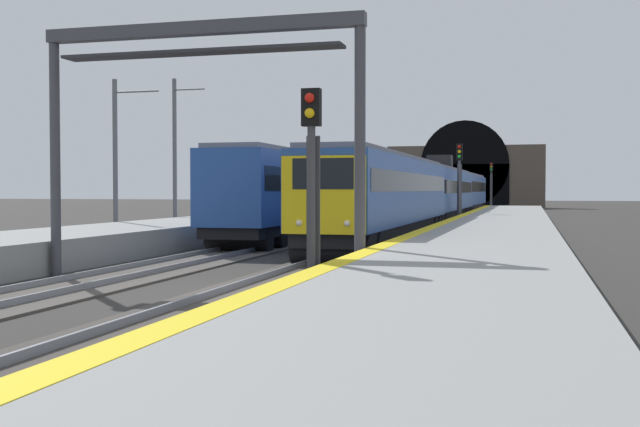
% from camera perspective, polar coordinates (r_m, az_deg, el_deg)
% --- Properties ---
extents(ground_plane, '(320.00, 320.00, 0.00)m').
position_cam_1_polar(ground_plane, '(18.16, -4.58, -5.92)').
color(ground_plane, '#302D2B').
extents(platform_right, '(112.00, 4.90, 0.97)m').
position_cam_1_polar(platform_right, '(17.11, 10.10, -4.78)').
color(platform_right, gray).
rests_on(platform_right, ground_plane).
extents(platform_right_edge_strip, '(112.00, 0.50, 0.01)m').
position_cam_1_polar(platform_right_edge_strip, '(17.40, 2.87, -3.03)').
color(platform_right_edge_strip, yellow).
rests_on(platform_right_edge_strip, platform_right).
extents(track_main_line, '(160.00, 2.96, 0.21)m').
position_cam_1_polar(track_main_line, '(18.15, -4.58, -5.79)').
color(track_main_line, '#423D38').
rests_on(track_main_line, ground_plane).
extents(track_adjacent_line, '(160.00, 3.14, 0.21)m').
position_cam_1_polar(track_adjacent_line, '(20.29, -17.62, -5.07)').
color(track_adjacent_line, '#4C4742').
rests_on(track_adjacent_line, ground_plane).
extents(train_main_approaching, '(62.70, 2.96, 4.82)m').
position_cam_1_polar(train_main_approaching, '(54.95, 8.78, 1.56)').
color(train_main_approaching, '#264C99').
rests_on(train_main_approaching, ground_plane).
extents(train_adjacent_platform, '(56.88, 2.93, 5.09)m').
position_cam_1_polar(train_adjacent_platform, '(56.43, 3.97, 1.72)').
color(train_adjacent_platform, '#264C99').
rests_on(train_adjacent_platform, ground_plane).
extents(railway_signal_near, '(0.39, 0.38, 4.44)m').
position_cam_1_polar(railway_signal_near, '(15.59, -0.62, 2.55)').
color(railway_signal_near, '#38383D').
rests_on(railway_signal_near, ground_plane).
extents(railway_signal_mid, '(0.39, 0.38, 5.27)m').
position_cam_1_polar(railway_signal_mid, '(48.92, 10.17, 2.63)').
color(railway_signal_mid, '#4C4C54').
rests_on(railway_signal_mid, ground_plane).
extents(railway_signal_far, '(0.39, 0.38, 5.51)m').
position_cam_1_polar(railway_signal_far, '(90.01, 12.44, 2.29)').
color(railway_signal_far, '#38383D').
rests_on(railway_signal_far, ground_plane).
extents(overhead_signal_gantry, '(0.70, 9.01, 6.86)m').
position_cam_1_polar(overhead_signal_gantry, '(21.11, -8.87, 9.38)').
color(overhead_signal_gantry, '#3F3F47').
rests_on(overhead_signal_gantry, ground_plane).
extents(tunnel_portal, '(2.47, 20.93, 11.72)m').
position_cam_1_polar(tunnel_portal, '(107.16, 10.59, 2.69)').
color(tunnel_portal, '#51473D').
rests_on(tunnel_portal, ground_plane).
extents(catenary_mast_near, '(0.22, 1.84, 8.34)m').
position_cam_1_polar(catenary_mast_near, '(42.35, -10.58, 4.22)').
color(catenary_mast_near, '#595B60').
rests_on(catenary_mast_near, ground_plane).
extents(catenary_mast_far, '(0.22, 2.31, 7.47)m').
position_cam_1_polar(catenary_mast_far, '(36.86, -14.72, 3.92)').
color(catenary_mast_far, '#595B60').
rests_on(catenary_mast_far, ground_plane).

